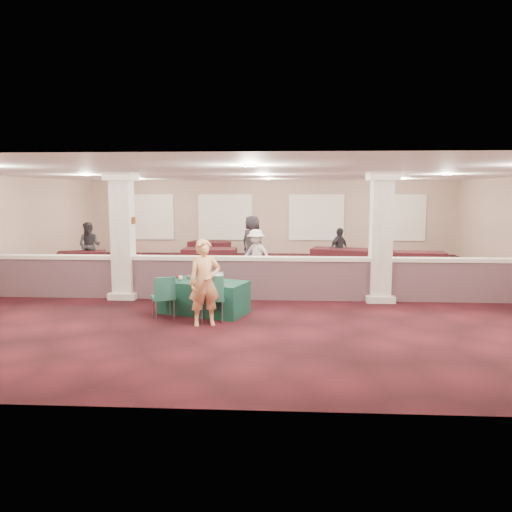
# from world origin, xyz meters

# --- Properties ---
(ground) EXTENTS (16.00, 16.00, 0.00)m
(ground) POSITION_xyz_m (0.00, 0.00, 0.00)
(ground) COLOR #431018
(ground) RESTS_ON ground
(wall_back) EXTENTS (16.00, 0.04, 3.20)m
(wall_back) POSITION_xyz_m (0.00, 8.00, 1.60)
(wall_back) COLOR gray
(wall_back) RESTS_ON ground
(wall_front) EXTENTS (16.00, 0.04, 3.20)m
(wall_front) POSITION_xyz_m (0.00, -8.00, 1.60)
(wall_front) COLOR gray
(wall_front) RESTS_ON ground
(ceiling) EXTENTS (16.00, 16.00, 0.02)m
(ceiling) POSITION_xyz_m (0.00, 0.00, 3.20)
(ceiling) COLOR silver
(ceiling) RESTS_ON wall_back
(partition_wall) EXTENTS (15.60, 0.28, 1.10)m
(partition_wall) POSITION_xyz_m (0.00, -1.50, 0.57)
(partition_wall) COLOR brown
(partition_wall) RESTS_ON ground
(column_left) EXTENTS (0.72, 0.72, 3.20)m
(column_left) POSITION_xyz_m (-3.50, -1.50, 1.64)
(column_left) COLOR beige
(column_left) RESTS_ON ground
(column_right) EXTENTS (0.72, 0.72, 3.20)m
(column_right) POSITION_xyz_m (3.00, -1.50, 1.64)
(column_right) COLOR beige
(column_right) RESTS_ON ground
(sconce_left) EXTENTS (0.12, 0.12, 0.18)m
(sconce_left) POSITION_xyz_m (-3.78, -1.50, 2.00)
(sconce_left) COLOR brown
(sconce_left) RESTS_ON column_left
(sconce_right) EXTENTS (0.12, 0.12, 0.18)m
(sconce_right) POSITION_xyz_m (-3.22, -1.50, 2.00)
(sconce_right) COLOR brown
(sconce_right) RESTS_ON column_left
(near_table) EXTENTS (2.10, 1.51, 0.73)m
(near_table) POSITION_xyz_m (-1.19, -3.00, 0.36)
(near_table) COLOR #113E30
(near_table) RESTS_ON ground
(conf_chair_main) EXTENTS (0.60, 0.60, 1.01)m
(conf_chair_main) POSITION_xyz_m (-0.89, -3.80, 0.59)
(conf_chair_main) COLOR #205F50
(conf_chair_main) RESTS_ON ground
(conf_chair_side) EXTENTS (0.62, 0.62, 0.93)m
(conf_chair_side) POSITION_xyz_m (-1.96, -3.58, 0.55)
(conf_chair_side) COLOR #205F50
(conf_chair_side) RESTS_ON ground
(woman) EXTENTS (0.74, 0.61, 1.78)m
(woman) POSITION_xyz_m (-1.00, -4.03, 0.89)
(woman) COLOR #EAA665
(woman) RESTS_ON ground
(far_table_front_left) EXTENTS (1.77, 1.28, 0.65)m
(far_table_front_left) POSITION_xyz_m (-6.47, 2.99, 0.32)
(far_table_front_left) COLOR black
(far_table_front_left) RESTS_ON ground
(far_table_front_center) EXTENTS (1.92, 0.98, 0.77)m
(far_table_front_center) POSITION_xyz_m (1.60, 0.30, 0.39)
(far_table_front_center) COLOR black
(far_table_front_center) RESTS_ON ground
(far_table_front_right) EXTENTS (2.17, 1.50, 0.80)m
(far_table_front_right) POSITION_xyz_m (2.56, 3.00, 0.40)
(far_table_front_right) COLOR black
(far_table_front_right) RESTS_ON ground
(far_table_back_left) EXTENTS (1.79, 1.22, 0.66)m
(far_table_back_left) POSITION_xyz_m (-2.50, 6.50, 0.33)
(far_table_back_left) COLOR black
(far_table_back_left) RESTS_ON ground
(far_table_back_center) EXTENTS (1.86, 0.94, 0.75)m
(far_table_back_center) POSITION_xyz_m (-2.00, 3.20, 0.38)
(far_table_back_center) COLOR black
(far_table_back_center) RESTS_ON ground
(far_table_back_right) EXTENTS (1.77, 1.02, 0.69)m
(far_table_back_right) POSITION_xyz_m (5.24, 3.20, 0.34)
(far_table_back_right) COLOR black
(far_table_back_right) RESTS_ON ground
(attendee_a) EXTENTS (0.80, 0.45, 1.65)m
(attendee_a) POSITION_xyz_m (-6.26, 3.19, 0.83)
(attendee_a) COLOR black
(attendee_a) RESTS_ON ground
(attendee_b) EXTENTS (1.10, 0.86, 1.57)m
(attendee_b) POSITION_xyz_m (-0.26, 1.43, 0.78)
(attendee_b) COLOR beige
(attendee_b) RESTS_ON ground
(attendee_c) EXTENTS (0.92, 0.90, 1.49)m
(attendee_c) POSITION_xyz_m (2.50, 3.23, 0.74)
(attendee_c) COLOR black
(attendee_c) RESTS_ON ground
(attendee_d) EXTENTS (1.05, 0.96, 1.89)m
(attendee_d) POSITION_xyz_m (-0.52, 3.50, 0.94)
(attendee_d) COLOR black
(attendee_d) RESTS_ON ground
(laptop_base) EXTENTS (0.39, 0.32, 0.02)m
(laptop_base) POSITION_xyz_m (-0.92, -3.14, 0.74)
(laptop_base) COLOR silver
(laptop_base) RESTS_ON near_table
(laptop_screen) EXTENTS (0.32, 0.12, 0.22)m
(laptop_screen) POSITION_xyz_m (-0.88, -3.04, 0.86)
(laptop_screen) COLOR silver
(laptop_screen) RESTS_ON near_table
(screen_glow) EXTENTS (0.28, 0.10, 0.19)m
(screen_glow) POSITION_xyz_m (-0.88, -3.04, 0.84)
(screen_glow) COLOR #B0BFD4
(screen_glow) RESTS_ON near_table
(knitting) EXTENTS (0.47, 0.41, 0.03)m
(knitting) POSITION_xyz_m (-1.22, -3.25, 0.74)
(knitting) COLOR #B1561C
(knitting) RESTS_ON near_table
(yarn_cream) EXTENTS (0.11, 0.11, 0.11)m
(yarn_cream) POSITION_xyz_m (-1.74, -2.92, 0.78)
(yarn_cream) COLOR beige
(yarn_cream) RESTS_ON near_table
(yarn_red) EXTENTS (0.10, 0.10, 0.10)m
(yarn_red) POSITION_xyz_m (-1.83, -2.73, 0.78)
(yarn_red) COLOR #591511
(yarn_red) RESTS_ON near_table
(yarn_grey) EXTENTS (0.10, 0.10, 0.10)m
(yarn_grey) POSITION_xyz_m (-1.57, -2.74, 0.78)
(yarn_grey) COLOR #515156
(yarn_grey) RESTS_ON near_table
(scissors) EXTENTS (0.12, 0.07, 0.01)m
(scissors) POSITION_xyz_m (-0.66, -3.47, 0.73)
(scissors) COLOR red
(scissors) RESTS_ON near_table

